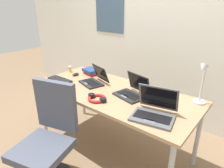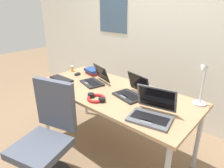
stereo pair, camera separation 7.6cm
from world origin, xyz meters
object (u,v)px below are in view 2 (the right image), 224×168
at_px(laptop_back_right, 95,80).
at_px(external_keyboard, 61,79).
at_px(office_chair, 47,144).
at_px(laptop_far_corner, 132,92).
at_px(desk_lamp, 202,85).
at_px(computer_mouse, 77,74).
at_px(laptop_back_left, 152,112).
at_px(book_stack, 93,71).
at_px(headphones, 96,98).
at_px(pill_bottle, 72,69).
at_px(cell_phone, 167,104).

height_order(laptop_back_right, external_keyboard, laptop_back_right).
height_order(external_keyboard, office_chair, office_chair).
distance_m(laptop_back_right, laptop_far_corner, 0.53).
height_order(desk_lamp, computer_mouse, desk_lamp).
distance_m(laptop_back_left, office_chair, 1.01).
bearing_deg(book_stack, headphones, -41.09).
bearing_deg(laptop_back_right, computer_mouse, 173.23).
bearing_deg(laptop_back_left, laptop_back_right, 166.11).
bearing_deg(headphones, laptop_back_left, 7.06).
relative_size(laptop_back_right, laptop_back_left, 0.88).
distance_m(laptop_far_corner, book_stack, 0.81).
height_order(pill_bottle, book_stack, pill_bottle).
bearing_deg(book_stack, external_keyboard, -107.34).
distance_m(headphones, book_stack, 0.77).
xyz_separation_m(cell_phone, book_stack, (-1.14, 0.15, 0.03)).
xyz_separation_m(laptop_back_right, laptop_far_corner, (0.53, 0.00, 0.00)).
xyz_separation_m(desk_lamp, pill_bottle, (-1.64, -0.14, -0.16)).
xyz_separation_m(book_stack, office_chair, (0.40, -0.98, -0.38)).
height_order(desk_lamp, cell_phone, desk_lamp).
distance_m(laptop_back_left, cell_phone, 0.28).
bearing_deg(laptop_far_corner, book_stack, 165.09).
xyz_separation_m(laptop_far_corner, computer_mouse, (-0.90, 0.04, -0.03)).
height_order(laptop_back_left, computer_mouse, laptop_back_left).
relative_size(laptop_back_left, computer_mouse, 4.04).
relative_size(laptop_back_left, cell_phone, 2.85).
relative_size(desk_lamp, external_keyboard, 1.21).
relative_size(laptop_back_right, pill_bottle, 4.30).
distance_m(headphones, pill_bottle, 0.95).
relative_size(external_keyboard, pill_bottle, 4.18).
bearing_deg(laptop_back_right, cell_phone, 3.92).
height_order(book_stack, office_chair, office_chair).
relative_size(laptop_back_left, pill_bottle, 4.90).
bearing_deg(desk_lamp, laptop_far_corner, -157.84).
xyz_separation_m(external_keyboard, book_stack, (0.13, 0.41, 0.03)).
relative_size(external_keyboard, office_chair, 0.34).
xyz_separation_m(desk_lamp, book_stack, (-1.36, -0.03, -0.16)).
height_order(laptop_back_right, office_chair, office_chair).
height_order(laptop_far_corner, book_stack, laptop_far_corner).
height_order(laptop_back_right, pill_bottle, laptop_back_right).
bearing_deg(computer_mouse, laptop_back_right, -3.59).
relative_size(computer_mouse, office_chair, 0.10).
relative_size(computer_mouse, book_stack, 0.41).
bearing_deg(book_stack, laptop_back_left, -20.67).
bearing_deg(pill_bottle, headphones, -24.09).
bearing_deg(cell_phone, office_chair, -176.84).
relative_size(laptop_back_left, book_stack, 1.67).
distance_m(computer_mouse, office_chair, 1.02).
relative_size(headphones, office_chair, 0.22).
height_order(desk_lamp, laptop_far_corner, desk_lamp).
distance_m(laptop_back_right, office_chair, 0.87).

